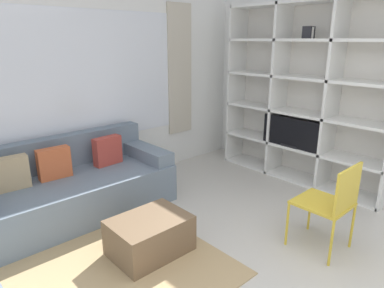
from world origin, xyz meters
The scene contains 7 objects.
wall_back centered at (0.00, 3.30, 1.36)m, with size 6.37×0.11×2.70m.
wall_right centered at (2.62, 1.63, 1.35)m, with size 0.07×4.46×2.70m, color white.
area_rug centered at (-1.03, 1.77, 0.01)m, with size 2.60×2.16×0.01m, color tan.
shelving_unit centered at (2.41, 1.61, 1.18)m, with size 0.42×2.38×2.37m.
couch_main centered at (-0.43, 2.77, 0.31)m, with size 2.19×0.97×0.83m.
ottoman centered at (-0.22, 1.55, 0.18)m, with size 0.69×0.51×0.35m.
folding_chair centered at (1.03, 0.47, 0.52)m, with size 0.44×0.46×0.86m.
Camera 1 is at (-1.79, -0.74, 1.91)m, focal length 32.00 mm.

